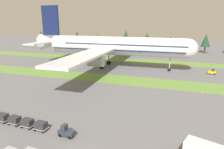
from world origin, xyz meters
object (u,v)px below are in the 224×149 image
(airliner, at_px, (111,46))
(taxiway_marker_0, at_px, (95,82))
(cargo_dolly_lead, at_px, (41,125))
(cargo_dolly_second, at_px, (27,123))
(cargo_dolly_fourth, at_px, (3,117))
(baggage_tug, at_px, (66,132))
(pushback_tractor, at_px, (212,72))
(taxiway_marker_1, at_px, (202,92))
(cargo_dolly_third, at_px, (15,120))

(airliner, relative_size, taxiway_marker_0, 152.73)
(cargo_dolly_lead, xyz_separation_m, cargo_dolly_second, (-2.90, 0.14, 0.00))
(cargo_dolly_fourth, bearing_deg, airliner, 177.72)
(baggage_tug, xyz_separation_m, cargo_dolly_lead, (-5.02, 0.24, 0.10))
(taxiway_marker_0, bearing_deg, pushback_tractor, 32.87)
(airliner, xyz_separation_m, taxiway_marker_1, (31.82, -21.91, -8.31))
(cargo_dolly_third, height_order, cargo_dolly_fourth, same)
(baggage_tug, distance_m, cargo_dolly_third, 10.83)
(cargo_dolly_second, bearing_deg, cargo_dolly_third, -90.00)
(cargo_dolly_third, distance_m, taxiway_marker_0, 28.45)
(cargo_dolly_third, xyz_separation_m, taxiway_marker_1, (33.34, 28.06, -0.57))
(airliner, xyz_separation_m, taxiway_marker_0, (2.06, -21.76, -8.40))
(airliner, xyz_separation_m, cargo_dolly_third, (-1.52, -49.97, -7.73))
(cargo_dolly_third, relative_size, pushback_tractor, 0.87)
(taxiway_marker_1, bearing_deg, cargo_dolly_third, -139.91)
(taxiway_marker_1, bearing_deg, pushback_tractor, 77.61)
(cargo_dolly_third, bearing_deg, cargo_dolly_lead, 90.00)
(airliner, distance_m, cargo_dolly_lead, 51.03)
(cargo_dolly_second, xyz_separation_m, pushback_tractor, (35.40, 50.79, -0.10))
(baggage_tug, xyz_separation_m, taxiway_marker_0, (-7.23, 28.74, -0.56))
(cargo_dolly_second, height_order, cargo_dolly_fourth, same)
(cargo_dolly_lead, distance_m, pushback_tractor, 60.42)
(baggage_tug, relative_size, taxiway_marker_0, 5.20)
(cargo_dolly_lead, xyz_separation_m, cargo_dolly_fourth, (-8.69, 0.42, 0.00))
(cargo_dolly_fourth, bearing_deg, taxiway_marker_1, 130.41)
(cargo_dolly_fourth, xyz_separation_m, taxiway_marker_1, (36.23, 27.92, -0.57))
(cargo_dolly_third, height_order, taxiway_marker_1, cargo_dolly_third)
(cargo_dolly_third, bearing_deg, taxiway_marker_0, 175.54)
(baggage_tug, height_order, taxiway_marker_1, baggage_tug)
(cargo_dolly_lead, xyz_separation_m, cargo_dolly_third, (-5.79, 0.28, 0.00))
(pushback_tractor, relative_size, taxiway_marker_0, 5.13)
(baggage_tug, relative_size, cargo_dolly_third, 1.17)
(cargo_dolly_lead, relative_size, taxiway_marker_0, 4.44)
(cargo_dolly_fourth, distance_m, taxiway_marker_0, 28.82)
(cargo_dolly_second, bearing_deg, cargo_dolly_fourth, -90.00)
(airliner, distance_m, cargo_dolly_second, 50.73)
(pushback_tractor, distance_m, taxiway_marker_0, 41.34)
(taxiway_marker_0, bearing_deg, airliner, 95.42)
(cargo_dolly_lead, bearing_deg, taxiway_marker_1, 138.61)
(baggage_tug, xyz_separation_m, cargo_dolly_third, (-10.81, 0.53, 0.10))
(airliner, bearing_deg, pushback_tractor, 90.00)
(airliner, height_order, cargo_dolly_second, airliner)
(taxiway_marker_0, bearing_deg, baggage_tug, -75.88)
(taxiway_marker_1, bearing_deg, cargo_dolly_second, -137.18)
(cargo_dolly_fourth, xyz_separation_m, pushback_tractor, (41.20, 50.51, -0.10))
(baggage_tug, bearing_deg, cargo_dolly_second, -90.00)
(cargo_dolly_second, relative_size, pushback_tractor, 0.87)
(baggage_tug, height_order, taxiway_marker_0, baggage_tug)
(airliner, bearing_deg, taxiway_marker_1, 54.40)
(airliner, height_order, taxiway_marker_0, airliner)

